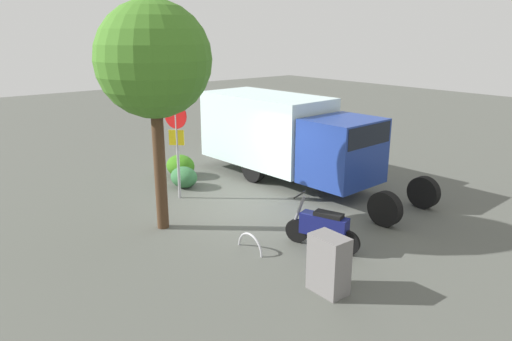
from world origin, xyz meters
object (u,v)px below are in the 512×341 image
at_px(motorcycle, 323,227).
at_px(street_tree, 154,61).
at_px(bike_rack_hoop, 250,251).
at_px(stop_sign, 177,135).
at_px(utility_cabinet, 329,264).
at_px(box_truck_near, 287,134).

height_order(motorcycle, street_tree, street_tree).
relative_size(street_tree, bike_rack_hoop, 6.44).
height_order(motorcycle, stop_sign, stop_sign).
bearing_deg(bike_rack_hoop, utility_cabinet, -178.84).
relative_size(stop_sign, bike_rack_hoop, 3.35).
xyz_separation_m(street_tree, bike_rack_hoop, (-2.44, -0.84, -4.09)).
bearing_deg(bike_rack_hoop, street_tree, 19.01).
distance_m(motorcycle, bike_rack_hoop, 1.73).
xyz_separation_m(motorcycle, street_tree, (3.39, 2.19, 3.57)).
bearing_deg(street_tree, motorcycle, -147.11).
distance_m(stop_sign, bike_rack_hoop, 4.56).
distance_m(box_truck_near, bike_rack_hoop, 5.67).
xyz_separation_m(box_truck_near, bike_rack_hoop, (-3.38, 4.28, -1.55)).
distance_m(street_tree, utility_cabinet, 5.96).
distance_m(box_truck_near, stop_sign, 3.76).
xyz_separation_m(box_truck_near, utility_cabinet, (-5.67, 4.24, -0.98)).
xyz_separation_m(box_truck_near, stop_sign, (0.72, 3.67, 0.35)).
xyz_separation_m(motorcycle, utility_cabinet, (-1.34, 1.31, 0.05)).
bearing_deg(stop_sign, box_truck_near, -101.05).
bearing_deg(bike_rack_hoop, box_truck_near, -51.72).
distance_m(utility_cabinet, bike_rack_hoop, 2.36).
bearing_deg(motorcycle, street_tree, 14.52).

